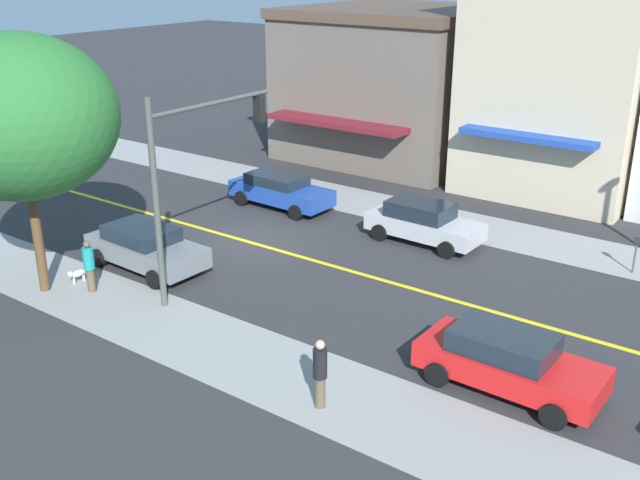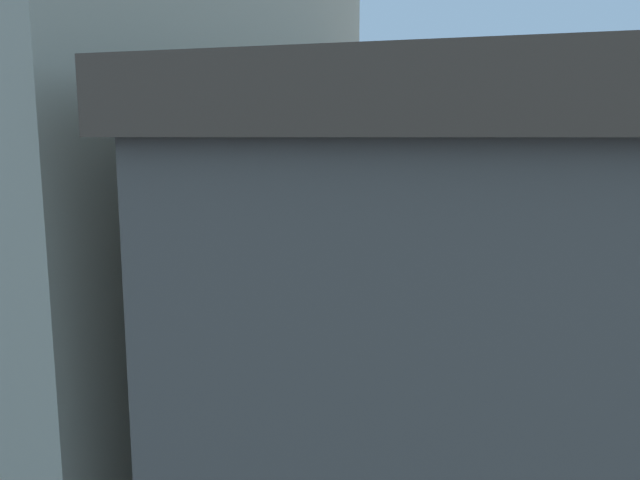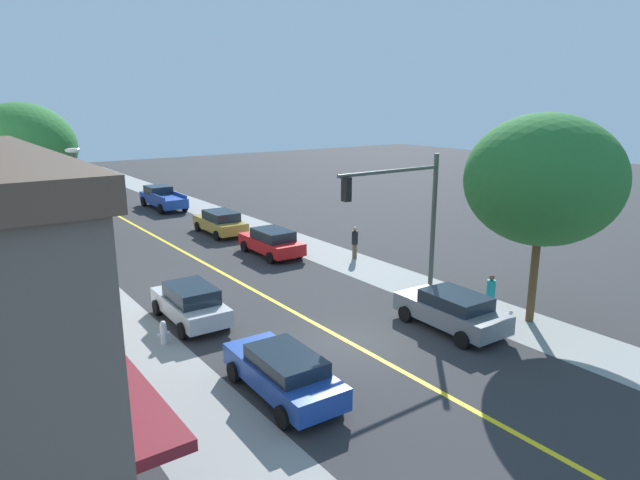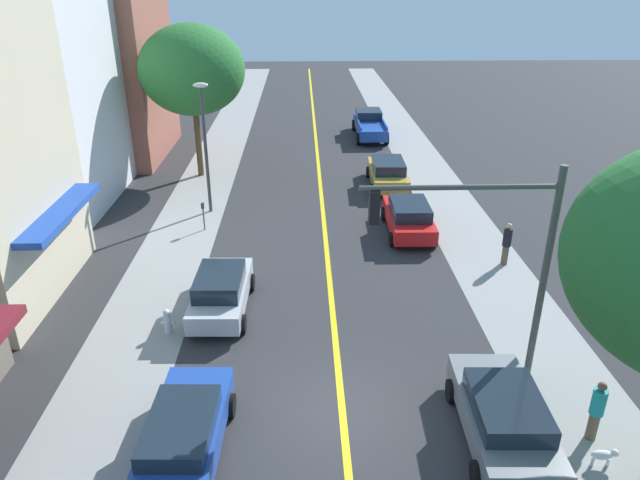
{
  "view_description": "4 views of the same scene",
  "coord_description": "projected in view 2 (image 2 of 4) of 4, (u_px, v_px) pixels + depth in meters",
  "views": [
    {
      "loc": [
        19.39,
        17.44,
        10.2
      ],
      "look_at": [
        2.71,
        5.28,
        2.15
      ],
      "focal_mm": 41.52,
      "sensor_mm": 36.0,
      "label": 1
    },
    {
      "loc": [
        -23.59,
        0.04,
        7.11
      ],
      "look_at": [
        2.38,
        7.51,
        2.68
      ],
      "focal_mm": 35.58,
      "sensor_mm": 36.0,
      "label": 2
    },
    {
      "loc": [
        -11.68,
        -14.23,
        8.47
      ],
      "look_at": [
        2.07,
        4.77,
        2.58
      ],
      "focal_mm": 30.91,
      "sensor_mm": 36.0,
      "label": 3
    },
    {
      "loc": [
        -0.99,
        -12.41,
        10.76
      ],
      "look_at": [
        -0.41,
        6.23,
        2.24
      ],
      "focal_mm": 32.66,
      "sensor_mm": 36.0,
      "label": 4
    }
  ],
  "objects": [
    {
      "name": "ground_plane",
      "position": [
        497.0,
        330.0,
        23.51
      ],
      "size": [
        140.0,
        140.0,
        0.0
      ],
      "primitive_type": "plane",
      "color": "#2D2D30"
    },
    {
      "name": "sidewalk_left",
      "position": [
        494.0,
        399.0,
        17.34
      ],
      "size": [
        3.13,
        126.0,
        0.01
      ],
      "primitive_type": "cube",
      "color": "gray",
      "rests_on": "ground"
    },
    {
      "name": "sidewalk_right",
      "position": [
        498.0,
        290.0,
        29.68
      ],
      "size": [
        3.13,
        126.0,
        0.01
      ],
      "primitive_type": "cube",
      "color": "gray",
      "rests_on": "ground"
    },
    {
      "name": "road_centerline_stripe",
      "position": [
        497.0,
        330.0,
        23.51
      ],
      "size": [
        0.2,
        126.0,
        0.0
      ],
      "primitive_type": "cube",
      "color": "yellow",
      "rests_on": "ground"
    },
    {
      "name": "corner_shop_building",
      "position": [
        67.0,
        233.0,
        10.31
      ],
      "size": [
        11.06,
        7.75,
        11.08
      ],
      "rotation": [
        0.0,
        0.0,
        -1.57
      ],
      "color": "beige",
      "rests_on": "ground"
    },
    {
      "name": "street_tree_right_corner",
      "position": [
        562.0,
        169.0,
        28.63
      ],
      "size": [
        5.82,
        5.82,
        8.12
      ],
      "color": "brown",
      "rests_on": "ground"
    },
    {
      "name": "fire_hydrant",
      "position": [
        362.0,
        358.0,
        19.32
      ],
      "size": [
        0.44,
        0.24,
        0.88
      ],
      "color": "silver",
      "rests_on": "ground"
    },
    {
      "name": "parking_meter",
      "position": [
        116.0,
        322.0,
        21.49
      ],
      "size": [
        0.12,
        0.18,
        1.32
      ],
      "color": "#4C4C51",
      "rests_on": "ground"
    },
    {
      "name": "traffic_light_mast",
      "position": [
        468.0,
        204.0,
        26.98
      ],
      "size": [
        5.24,
        0.32,
        6.42
      ],
      "rotation": [
        0.0,
        0.0,
        3.14
      ],
      "color": "#474C47",
      "rests_on": "ground"
    },
    {
      "name": "street_lamp",
      "position": [
        51.0,
        231.0,
        21.6
      ],
      "size": [
        0.7,
        0.36,
        6.3
      ],
      "color": "#38383D",
      "rests_on": "ground"
    },
    {
      "name": "red_sedan_right_curb",
      "position": [
        242.0,
        270.0,
        30.2
      ],
      "size": [
        2.11,
        4.56,
        1.52
      ],
      "rotation": [
        0.0,
        0.0,
        1.56
      ],
      "color": "red",
      "rests_on": "ground"
    },
    {
      "name": "grey_sedan_right_curb",
      "position": [
        529.0,
        288.0,
        26.76
      ],
      "size": [
        2.23,
        4.53,
        1.49
      ],
      "rotation": [
        0.0,
        0.0,
        1.53
      ],
      "color": "slate",
      "rests_on": "ground"
    },
    {
      "name": "gold_sedan_right_curb",
      "position": [
        123.0,
        263.0,
        31.88
      ],
      "size": [
        2.2,
        4.78,
        1.56
      ],
      "rotation": [
        0.0,
        0.0,
        1.54
      ],
      "color": "#B29338",
      "rests_on": "ground"
    },
    {
      "name": "silver_sedan_left_curb",
      "position": [
        333.0,
        328.0,
        21.15
      ],
      "size": [
        2.05,
        4.37,
        1.55
      ],
      "rotation": [
        0.0,
        0.0,
        1.54
      ],
      "color": "#B7BABF",
      "rests_on": "ground"
    },
    {
      "name": "blue_sedan_left_curb",
      "position": [
        552.0,
        348.0,
        19.24
      ],
      "size": [
        2.07,
        4.66,
        1.42
      ],
      "rotation": [
        0.0,
        0.0,
        1.54
      ],
      "color": "#1E429E",
      "rests_on": "ground"
    },
    {
      "name": "pedestrian_teal_shirt",
      "position": [
        527.0,
        273.0,
        28.96
      ],
      "size": [
        0.35,
        0.35,
        1.74
      ],
      "rotation": [
        0.0,
        0.0,
        1.87
      ],
      "color": "brown",
      "rests_on": "ground"
    },
    {
      "name": "pedestrian_black_shirt",
      "position": [
        327.0,
        258.0,
        32.5
      ],
      "size": [
        0.34,
        0.34,
        1.81
      ],
      "rotation": [
        0.0,
        0.0,
        1.62
      ],
      "color": "brown",
      "rests_on": "ground"
    },
    {
      "name": "small_dog",
      "position": [
        547.0,
        288.0,
        28.69
      ],
      "size": [
        0.65,
        0.26,
        0.49
      ],
      "rotation": [
        0.0,
        0.0,
        6.23
      ],
      "color": "silver",
      "rests_on": "ground"
    }
  ]
}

